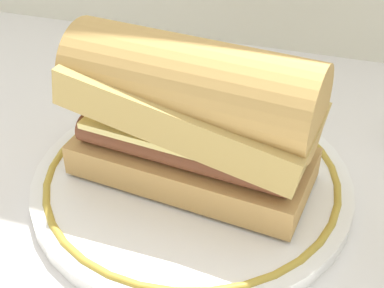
% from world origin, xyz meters
% --- Properties ---
extents(ground_plane, '(1.50, 1.50, 0.00)m').
position_xyz_m(ground_plane, '(0.00, 0.00, 0.00)').
color(ground_plane, silver).
extents(plate, '(0.26, 0.26, 0.01)m').
position_xyz_m(plate, '(0.01, 0.04, 0.01)').
color(plate, white).
rests_on(plate, ground_plane).
extents(sausage_sandwich, '(0.20, 0.11, 0.12)m').
position_xyz_m(sausage_sandwich, '(0.01, 0.04, 0.08)').
color(sausage_sandwich, tan).
rests_on(sausage_sandwich, plate).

